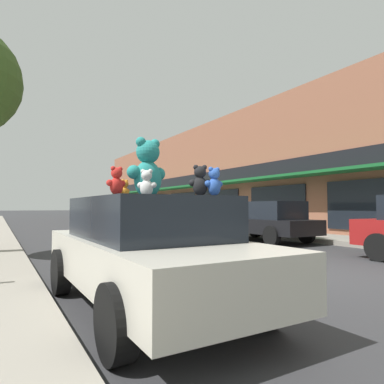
# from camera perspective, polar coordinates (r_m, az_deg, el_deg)

# --- Properties ---
(ground_plane) EXTENTS (260.00, 260.00, 0.00)m
(ground_plane) POSITION_cam_1_polar(r_m,az_deg,el_deg) (7.31, 18.88, -12.83)
(ground_plane) COLOR #333335
(storefront_row) EXTENTS (16.07, 40.49, 7.10)m
(storefront_row) POSITION_cam_1_polar(r_m,az_deg,el_deg) (28.68, 14.13, 2.04)
(storefront_row) COLOR #9E6047
(storefront_row) RESTS_ON ground_plane
(plush_art_car) EXTENTS (1.92, 4.28, 1.45)m
(plush_art_car) POSITION_cam_1_polar(r_m,az_deg,el_deg) (4.60, -7.61, -9.37)
(plush_art_car) COLOR beige
(plush_art_car) RESTS_ON ground_plane
(teddy_bear_giant) EXTENTS (0.65, 0.43, 0.86)m
(teddy_bear_giant) POSITION_cam_1_polar(r_m,az_deg,el_deg) (4.95, -7.41, 3.81)
(teddy_bear_giant) COLOR teal
(teddy_bear_giant) RESTS_ON plush_art_car
(teddy_bear_black) EXTENTS (0.27, 0.20, 0.36)m
(teddy_bear_black) POSITION_cam_1_polar(r_m,az_deg,el_deg) (3.91, 1.36, 1.86)
(teddy_bear_black) COLOR black
(teddy_bear_black) RESTS_ON plush_art_car
(teddy_bear_orange) EXTENTS (0.23, 0.19, 0.31)m
(teddy_bear_orange) POSITION_cam_1_polar(r_m,az_deg,el_deg) (5.53, -11.18, 0.41)
(teddy_bear_orange) COLOR orange
(teddy_bear_orange) RESTS_ON plush_art_car
(teddy_bear_blue) EXTENTS (0.24, 0.15, 0.33)m
(teddy_bear_blue) POSITION_cam_1_polar(r_m,az_deg,el_deg) (3.91, 3.69, 1.68)
(teddy_bear_blue) COLOR blue
(teddy_bear_blue) RESTS_ON plush_art_car
(teddy_bear_red) EXTENTS (0.23, 0.16, 0.31)m
(teddy_bear_red) POSITION_cam_1_polar(r_m,az_deg,el_deg) (3.74, -12.48, 1.76)
(teddy_bear_red) COLOR red
(teddy_bear_red) RESTS_ON plush_art_car
(teddy_bear_white) EXTENTS (0.24, 0.23, 0.35)m
(teddy_bear_white) POSITION_cam_1_polar(r_m,az_deg,el_deg) (4.29, -7.57, 1.43)
(teddy_bear_white) COLOR white
(teddy_bear_white) RESTS_ON plush_art_car
(parked_car_far_center) EXTENTS (1.89, 4.56, 1.53)m
(parked_car_far_center) POSITION_cam_1_polar(r_m,az_deg,el_deg) (13.58, 11.64, -4.49)
(parked_car_far_center) COLOR black
(parked_car_far_center) RESTS_ON ground_plane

